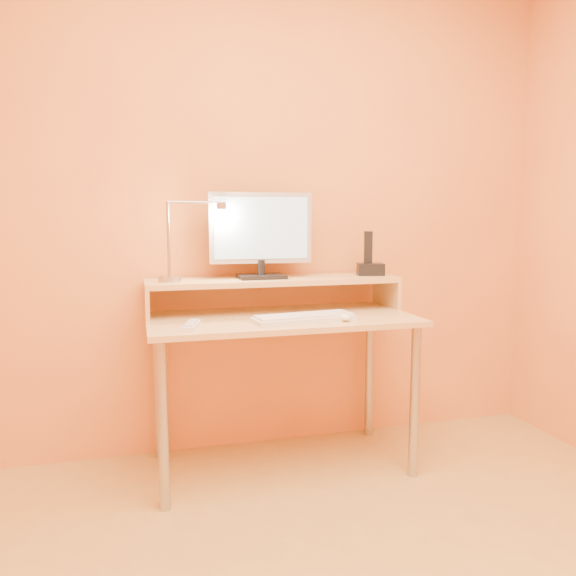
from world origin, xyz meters
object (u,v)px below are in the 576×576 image
object	(u,v)px
phone_dock	(371,269)
lamp_base	(169,279)
remote_control	(191,326)
monitor_panel	(261,228)
mouse	(344,316)
keyboard	(304,319)

from	to	relation	value
phone_dock	lamp_base	bearing A→B (deg)	-162.96
lamp_base	remote_control	size ratio (longest dim) A/B	0.55
monitor_panel	phone_dock	xyz separation A→B (m)	(0.56, -0.01, -0.21)
remote_control	mouse	bearing A→B (deg)	14.22
monitor_panel	lamp_base	xyz separation A→B (m)	(-0.43, -0.04, -0.23)
phone_dock	mouse	size ratio (longest dim) A/B	1.23
phone_dock	mouse	xyz separation A→B (m)	(-0.27, -0.32, -0.17)
phone_dock	monitor_panel	bearing A→B (deg)	-165.71
keyboard	phone_dock	bearing A→B (deg)	27.18
keyboard	mouse	xyz separation A→B (m)	(0.17, -0.02, 0.01)
monitor_panel	remote_control	bearing A→B (deg)	-135.47
lamp_base	remote_control	distance (m)	0.33
monitor_panel	remote_control	xyz separation A→B (m)	(-0.36, -0.32, -0.39)
monitor_panel	phone_dock	bearing A→B (deg)	1.86
mouse	remote_control	xyz separation A→B (m)	(-0.66, 0.01, -0.01)
monitor_panel	mouse	size ratio (longest dim) A/B	4.60
lamp_base	mouse	distance (m)	0.80
monitor_panel	remote_control	world-z (taller)	monitor_panel
mouse	phone_dock	bearing A→B (deg)	54.99
monitor_panel	lamp_base	size ratio (longest dim) A/B	4.87
keyboard	mouse	size ratio (longest dim) A/B	4.22
keyboard	remote_control	world-z (taller)	keyboard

